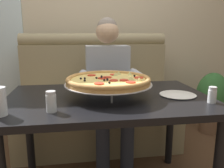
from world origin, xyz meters
name	(u,v)px	position (x,y,z in m)	size (l,w,h in m)	color
back_wall_with_window	(92,10)	(0.00, 1.46, 1.40)	(6.00, 0.12, 2.80)	beige
booth_bench	(97,105)	(0.00, 0.89, 0.40)	(1.57, 0.78, 1.13)	#998966
dining_table	(109,109)	(0.00, 0.00, 0.65)	(1.31, 0.85, 0.73)	black
diner_main	(109,80)	(0.09, 0.63, 0.71)	(0.54, 0.64, 1.27)	#2D3342
pizza	(109,81)	(0.00, 0.01, 0.84)	(0.56, 0.56, 0.14)	silver
shaker_parmesan	(51,103)	(-0.34, -0.25, 0.78)	(0.05, 0.05, 0.11)	white
shaker_oregano	(212,96)	(0.59, -0.22, 0.77)	(0.05, 0.05, 0.10)	white
plate_near_left	(178,94)	(0.46, -0.03, 0.74)	(0.24, 0.24, 0.02)	white
potted_plant	(212,100)	(1.32, 0.91, 0.39)	(0.36, 0.36, 0.70)	brown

